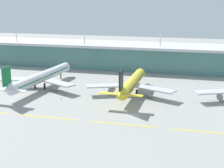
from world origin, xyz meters
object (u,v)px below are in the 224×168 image
(safety_cone_left_wingtip, at_px, (61,99))
(safety_cone_nose_front, at_px, (31,99))
(airliner_center, at_px, (132,83))
(airliner_near_middle, at_px, (41,77))

(safety_cone_left_wingtip, height_order, safety_cone_nose_front, same)
(safety_cone_left_wingtip, bearing_deg, airliner_center, 26.88)
(airliner_near_middle, bearing_deg, safety_cone_nose_front, -77.86)
(airliner_center, height_order, safety_cone_nose_front, airliner_center)
(airliner_near_middle, height_order, safety_cone_nose_front, airliner_near_middle)
(airliner_center, relative_size, safety_cone_nose_front, 83.85)
(airliner_near_middle, xyz_separation_m, airliner_center, (53.73, -0.60, -0.01))
(safety_cone_nose_front, bearing_deg, safety_cone_left_wingtip, 13.69)
(airliner_near_middle, distance_m, safety_cone_nose_front, 22.80)
(airliner_near_middle, relative_size, safety_cone_nose_front, 102.22)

